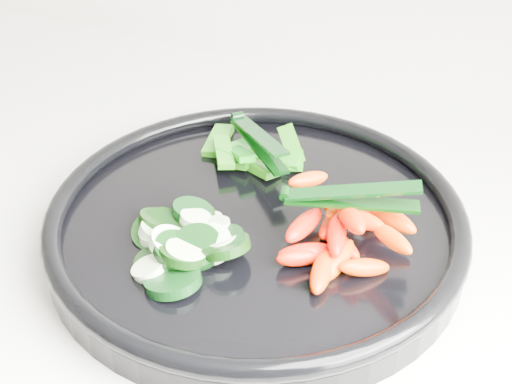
% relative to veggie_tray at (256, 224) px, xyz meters
% --- Properties ---
extents(veggie_tray, '(0.37, 0.37, 0.04)m').
position_rel_veggie_tray_xyz_m(veggie_tray, '(0.00, 0.00, 0.00)').
color(veggie_tray, black).
rests_on(veggie_tray, counter).
extents(cucumber_pile, '(0.13, 0.13, 0.04)m').
position_rel_veggie_tray_xyz_m(cucumber_pile, '(-0.04, -0.06, 0.01)').
color(cucumber_pile, black).
rests_on(cucumber_pile, veggie_tray).
extents(carrot_pile, '(0.13, 0.16, 0.05)m').
position_rel_veggie_tray_xyz_m(carrot_pile, '(0.08, -0.00, 0.02)').
color(carrot_pile, '#DF4900').
rests_on(carrot_pile, veggie_tray).
extents(pepper_pile, '(0.12, 0.10, 0.04)m').
position_rel_veggie_tray_xyz_m(pepper_pile, '(-0.05, 0.09, 0.01)').
color(pepper_pile, '#0E6F0A').
rests_on(pepper_pile, veggie_tray).
extents(tong_carrot, '(0.11, 0.05, 0.02)m').
position_rel_veggie_tray_xyz_m(tong_carrot, '(0.08, 0.00, 0.05)').
color(tong_carrot, black).
rests_on(tong_carrot, carrot_pile).
extents(tong_pepper, '(0.10, 0.08, 0.02)m').
position_rel_veggie_tray_xyz_m(tong_pepper, '(-0.04, 0.09, 0.03)').
color(tong_pepper, black).
rests_on(tong_pepper, pepper_pile).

